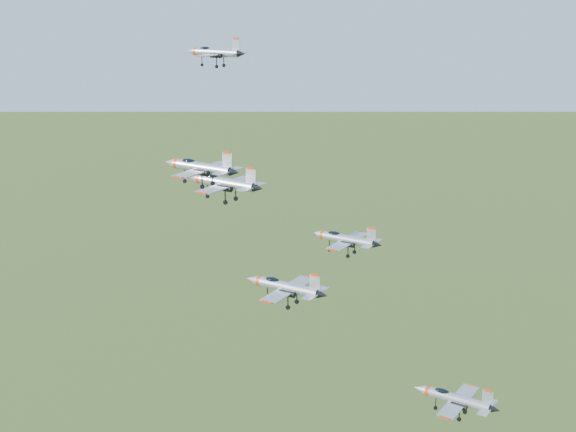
% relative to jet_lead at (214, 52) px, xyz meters
% --- Properties ---
extents(jet_lead, '(11.60, 9.60, 3.10)m').
position_rel_jet_lead_xyz_m(jet_lead, '(0.00, 0.00, 0.00)').
color(jet_lead, '#A3A7AF').
extents(jet_left_high, '(13.99, 11.68, 3.74)m').
position_rel_jet_lead_xyz_m(jet_left_high, '(9.69, -14.87, -17.27)').
color(jet_left_high, '#A3A7AF').
extents(jet_right_high, '(11.90, 9.91, 3.18)m').
position_rel_jet_lead_xyz_m(jet_right_high, '(15.01, -29.71, -11.39)').
color(jet_right_high, '#A3A7AF').
extents(jet_left_low, '(11.54, 9.59, 3.08)m').
position_rel_jet_lead_xyz_m(jet_left_low, '(27.66, -11.49, -24.49)').
color(jet_left_low, '#A3A7AF').
extents(jet_right_low, '(11.95, 9.93, 3.19)m').
position_rel_jet_lead_xyz_m(jet_right_low, '(26.66, -29.39, -25.65)').
color(jet_right_low, '#A3A7AF').
extents(jet_trail, '(12.55, 10.45, 3.35)m').
position_rel_jet_lead_xyz_m(jet_trail, '(45.65, -14.77, -44.15)').
color(jet_trail, '#A3A7AF').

